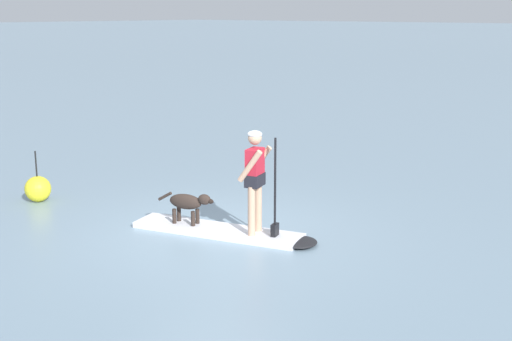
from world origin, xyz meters
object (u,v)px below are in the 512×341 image
at_px(dog, 188,203).
at_px(marker_buoy, 38,189).
at_px(person_paddler, 256,175).
at_px(paddleboard, 229,232).

height_order(dog, marker_buoy, marker_buoy).
bearing_deg(marker_buoy, person_paddler, 12.24).
xyz_separation_m(person_paddler, marker_buoy, (-4.69, -1.02, -0.82)).
xyz_separation_m(paddleboard, dog, (-0.74, -0.22, 0.42)).
relative_size(paddleboard, person_paddler, 1.93).
distance_m(person_paddler, marker_buoy, 4.87).
distance_m(paddleboard, dog, 0.88).
bearing_deg(paddleboard, dog, -163.66).
xyz_separation_m(person_paddler, dog, (-1.20, -0.35, -0.60)).
relative_size(person_paddler, dog, 1.62).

